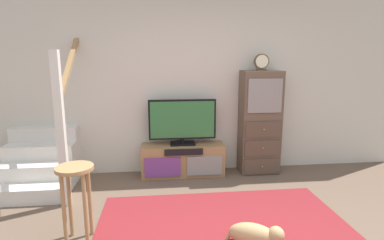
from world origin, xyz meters
TOP-DOWN VIEW (x-y plane):
  - back_wall at (0.00, 2.46)m, footprint 6.40×0.12m
  - area_rug at (0.00, 0.60)m, footprint 2.60×1.80m
  - media_console at (-0.30, 2.19)m, footprint 1.21×0.38m
  - television at (-0.30, 2.22)m, footprint 0.98×0.22m
  - side_cabinet at (0.86, 2.20)m, footprint 0.58×0.38m
  - desk_clock at (0.84, 2.19)m, footprint 0.21×0.08m
  - staircase at (-2.24, 2.20)m, footprint 1.00×1.36m
  - bar_stool_near at (-1.41, 0.62)m, footprint 0.34×0.34m
  - dog at (0.22, 0.34)m, footprint 0.51×0.37m

SIDE VIEW (x-z plane):
  - area_rug at x=0.00m, z-range 0.00..0.01m
  - dog at x=0.22m, z-range 0.00..0.23m
  - media_console at x=-0.30m, z-range 0.00..0.46m
  - staircase at x=-2.24m, z-range -0.73..1.47m
  - bar_stool_near at x=-1.41m, z-range 0.18..0.92m
  - side_cabinet at x=0.86m, z-range 0.00..1.53m
  - television at x=-0.30m, z-range 0.48..1.15m
  - back_wall at x=0.00m, z-range 0.00..2.70m
  - desk_clock at x=0.84m, z-range 1.53..1.77m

